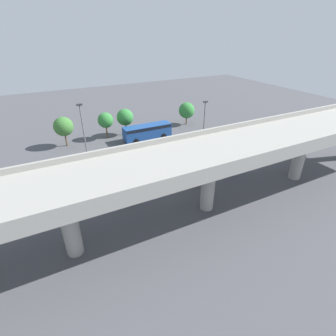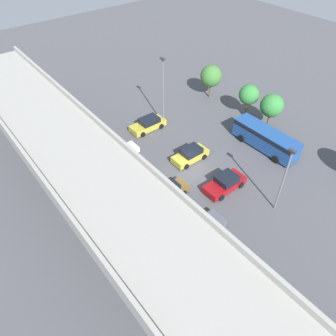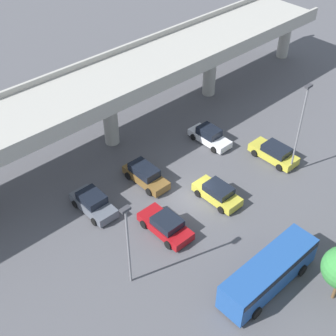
{
  "view_description": "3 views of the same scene",
  "coord_description": "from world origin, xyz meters",
  "px_view_note": "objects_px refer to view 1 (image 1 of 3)",
  "views": [
    {
      "loc": [
        14.25,
        29.44,
        17.29
      ],
      "look_at": [
        0.49,
        3.03,
        1.13
      ],
      "focal_mm": 28.0,
      "sensor_mm": 36.0,
      "label": 1
    },
    {
      "loc": [
        -19.4,
        18.39,
        24.35
      ],
      "look_at": [
        1.22,
        2.0,
        0.91
      ],
      "focal_mm": 35.0,
      "sensor_mm": 36.0,
      "label": 2
    },
    {
      "loc": [
        -21.06,
        -20.06,
        27.72
      ],
      "look_at": [
        -0.58,
        2.27,
        2.37
      ],
      "focal_mm": 50.0,
      "sensor_mm": 36.0,
      "label": 3
    }
  ],
  "objects_px": {
    "parked_car_1": "(182,152)",
    "parked_car_4": "(124,189)",
    "lamp_post_near_aisle": "(204,120)",
    "parked_car_0": "(221,163)",
    "parked_car_2": "(186,171)",
    "lamp_post_mid_lot": "(84,133)",
    "parked_car_5": "(90,172)",
    "tree_front_centre": "(125,117)",
    "shuttle_bus": "(147,131)",
    "tree_front_left": "(187,110)",
    "parked_car_3": "(146,159)",
    "tree_front_far_right": "(63,127)",
    "tree_front_right": "(106,120)"
  },
  "relations": [
    {
      "from": "lamp_post_near_aisle",
      "to": "tree_front_centre",
      "type": "distance_m",
      "value": 14.21
    },
    {
      "from": "parked_car_5",
      "to": "shuttle_bus",
      "type": "relative_size",
      "value": 0.56
    },
    {
      "from": "tree_front_right",
      "to": "lamp_post_mid_lot",
      "type": "bearing_deg",
      "value": 61.57
    },
    {
      "from": "parked_car_4",
      "to": "tree_front_far_right",
      "type": "bearing_deg",
      "value": 11.5
    },
    {
      "from": "lamp_post_near_aisle",
      "to": "tree_front_far_right",
      "type": "height_order",
      "value": "lamp_post_near_aisle"
    },
    {
      "from": "parked_car_1",
      "to": "parked_car_2",
      "type": "relative_size",
      "value": 1.02
    },
    {
      "from": "lamp_post_mid_lot",
      "to": "parked_car_3",
      "type": "bearing_deg",
      "value": 165.1
    },
    {
      "from": "tree_front_left",
      "to": "parked_car_1",
      "type": "bearing_deg",
      "value": 56.37
    },
    {
      "from": "parked_car_2",
      "to": "parked_car_4",
      "type": "relative_size",
      "value": 1.03
    },
    {
      "from": "parked_car_5",
      "to": "tree_front_centre",
      "type": "bearing_deg",
      "value": 143.03
    },
    {
      "from": "parked_car_1",
      "to": "shuttle_bus",
      "type": "xyz_separation_m",
      "value": [
        1.86,
        -8.59,
        0.78
      ]
    },
    {
      "from": "parked_car_3",
      "to": "tree_front_left",
      "type": "height_order",
      "value": "tree_front_left"
    },
    {
      "from": "parked_car_0",
      "to": "tree_front_right",
      "type": "relative_size",
      "value": 0.97
    },
    {
      "from": "parked_car_0",
      "to": "tree_front_far_right",
      "type": "bearing_deg",
      "value": 44.55
    },
    {
      "from": "parked_car_1",
      "to": "lamp_post_near_aisle",
      "type": "xyz_separation_m",
      "value": [
        -5.02,
        -1.83,
        3.62
      ]
    },
    {
      "from": "parked_car_3",
      "to": "lamp_post_mid_lot",
      "type": "height_order",
      "value": "lamp_post_mid_lot"
    },
    {
      "from": "parked_car_4",
      "to": "tree_front_left",
      "type": "relative_size",
      "value": 1.03
    },
    {
      "from": "parked_car_2",
      "to": "tree_front_far_right",
      "type": "xyz_separation_m",
      "value": [
        12.12,
        -17.6,
        2.51
      ]
    },
    {
      "from": "lamp_post_mid_lot",
      "to": "parked_car_4",
      "type": "bearing_deg",
      "value": 104.99
    },
    {
      "from": "parked_car_1",
      "to": "lamp_post_mid_lot",
      "type": "xyz_separation_m",
      "value": [
        13.34,
        -2.26,
        4.5
      ]
    },
    {
      "from": "parked_car_1",
      "to": "lamp_post_near_aisle",
      "type": "bearing_deg",
      "value": 109.98
    },
    {
      "from": "parked_car_5",
      "to": "parked_car_3",
      "type": "bearing_deg",
      "value": 91.16
    },
    {
      "from": "parked_car_0",
      "to": "tree_front_centre",
      "type": "distance_m",
      "value": 19.76
    },
    {
      "from": "parked_car_4",
      "to": "shuttle_bus",
      "type": "xyz_separation_m",
      "value": [
        -9.29,
        -14.47,
        0.76
      ]
    },
    {
      "from": "parked_car_2",
      "to": "shuttle_bus",
      "type": "bearing_deg",
      "value": -3.26
    },
    {
      "from": "parked_car_2",
      "to": "lamp_post_mid_lot",
      "type": "bearing_deg",
      "value": 53.56
    },
    {
      "from": "parked_car_3",
      "to": "lamp_post_near_aisle",
      "type": "distance_m",
      "value": 11.42
    },
    {
      "from": "parked_car_3",
      "to": "tree_front_far_right",
      "type": "relative_size",
      "value": 0.9
    },
    {
      "from": "tree_front_left",
      "to": "parked_car_0",
      "type": "bearing_deg",
      "value": 73.57
    },
    {
      "from": "shuttle_bus",
      "to": "tree_front_far_right",
      "type": "xyz_separation_m",
      "value": [
        12.93,
        -3.41,
        1.81
      ]
    },
    {
      "from": "tree_front_centre",
      "to": "tree_front_right",
      "type": "bearing_deg",
      "value": 3.19
    },
    {
      "from": "parked_car_3",
      "to": "tree_front_left",
      "type": "bearing_deg",
      "value": 130.87
    },
    {
      "from": "parked_car_0",
      "to": "tree_front_right",
      "type": "bearing_deg",
      "value": 30.79
    },
    {
      "from": "tree_front_left",
      "to": "parked_car_3",
      "type": "bearing_deg",
      "value": 40.87
    },
    {
      "from": "parked_car_4",
      "to": "tree_front_far_right",
      "type": "xyz_separation_m",
      "value": [
        3.64,
        -17.88,
        2.57
      ]
    },
    {
      "from": "parked_car_1",
      "to": "parked_car_4",
      "type": "relative_size",
      "value": 1.04
    },
    {
      "from": "parked_car_0",
      "to": "parked_car_4",
      "type": "xyz_separation_m",
      "value": [
        13.94,
        0.02,
        -0.03
      ]
    },
    {
      "from": "parked_car_5",
      "to": "tree_front_left",
      "type": "distance_m",
      "value": 25.01
    },
    {
      "from": "parked_car_3",
      "to": "tree_front_left",
      "type": "distance_m",
      "value": 18.37
    },
    {
      "from": "parked_car_1",
      "to": "tree_front_left",
      "type": "bearing_deg",
      "value": 146.37
    },
    {
      "from": "parked_car_4",
      "to": "lamp_post_near_aisle",
      "type": "height_order",
      "value": "lamp_post_near_aisle"
    },
    {
      "from": "parked_car_1",
      "to": "shuttle_bus",
      "type": "height_order",
      "value": "shuttle_bus"
    },
    {
      "from": "parked_car_5",
      "to": "shuttle_bus",
      "type": "xyz_separation_m",
      "value": [
        -11.82,
        -8.52,
        0.76
      ]
    },
    {
      "from": "lamp_post_mid_lot",
      "to": "tree_front_left",
      "type": "bearing_deg",
      "value": -155.19
    },
    {
      "from": "parked_car_3",
      "to": "shuttle_bus",
      "type": "height_order",
      "value": "shuttle_bus"
    },
    {
      "from": "parked_car_0",
      "to": "shuttle_bus",
      "type": "relative_size",
      "value": 0.53
    },
    {
      "from": "parked_car_5",
      "to": "tree_front_left",
      "type": "xyz_separation_m",
      "value": [
        -21.79,
        -12.1,
        2.08
      ]
    },
    {
      "from": "tree_front_far_right",
      "to": "parked_car_1",
      "type": "bearing_deg",
      "value": 140.96
    },
    {
      "from": "lamp_post_near_aisle",
      "to": "parked_car_0",
      "type": "bearing_deg",
      "value": 73.74
    },
    {
      "from": "parked_car_1",
      "to": "tree_front_left",
      "type": "xyz_separation_m",
      "value": [
        -8.1,
        -12.17,
        2.11
      ]
    }
  ]
}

